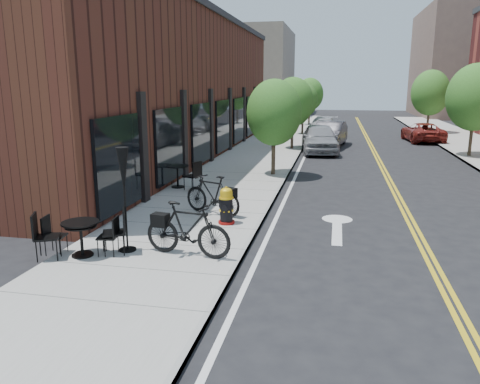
# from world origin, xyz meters

# --- Properties ---
(ground) EXTENTS (120.00, 120.00, 0.00)m
(ground) POSITION_xyz_m (0.00, 0.00, 0.00)
(ground) COLOR black
(ground) RESTS_ON ground
(sidewalk_near) EXTENTS (4.00, 70.00, 0.12)m
(sidewalk_near) POSITION_xyz_m (-2.00, 10.00, 0.06)
(sidewalk_near) COLOR #9E9B93
(sidewalk_near) RESTS_ON ground
(building_near) EXTENTS (5.00, 28.00, 7.00)m
(building_near) POSITION_xyz_m (-6.50, 14.00, 3.50)
(building_near) COLOR #492117
(building_near) RESTS_ON ground
(bg_building_left) EXTENTS (8.00, 14.00, 10.00)m
(bg_building_left) POSITION_xyz_m (-8.00, 48.00, 5.00)
(bg_building_left) COLOR #726656
(bg_building_left) RESTS_ON ground
(bg_building_right) EXTENTS (10.00, 16.00, 12.00)m
(bg_building_right) POSITION_xyz_m (16.00, 50.00, 6.00)
(bg_building_right) COLOR brown
(bg_building_right) RESTS_ON ground
(tree_near_a) EXTENTS (2.20, 2.20, 3.81)m
(tree_near_a) POSITION_xyz_m (-0.60, 9.00, 2.60)
(tree_near_a) COLOR #382B1E
(tree_near_a) RESTS_ON sidewalk_near
(tree_near_b) EXTENTS (2.30, 2.30, 3.98)m
(tree_near_b) POSITION_xyz_m (-0.60, 17.00, 2.71)
(tree_near_b) COLOR #382B1E
(tree_near_b) RESTS_ON sidewalk_near
(tree_near_c) EXTENTS (2.10, 2.10, 3.67)m
(tree_near_c) POSITION_xyz_m (-0.60, 25.00, 2.53)
(tree_near_c) COLOR #382B1E
(tree_near_c) RESTS_ON sidewalk_near
(tree_near_d) EXTENTS (2.40, 2.40, 4.11)m
(tree_near_d) POSITION_xyz_m (-0.60, 33.00, 2.79)
(tree_near_d) COLOR #382B1E
(tree_near_d) RESTS_ON sidewalk_near
(tree_far_b) EXTENTS (2.80, 2.80, 4.62)m
(tree_far_b) POSITION_xyz_m (8.60, 16.00, 3.06)
(tree_far_b) COLOR #382B1E
(tree_far_b) RESTS_ON sidewalk_far
(tree_far_c) EXTENTS (2.80, 2.80, 4.62)m
(tree_far_c) POSITION_xyz_m (8.60, 28.00, 3.06)
(tree_far_c) COLOR #382B1E
(tree_far_c) RESTS_ON sidewalk_far
(fire_hydrant) EXTENTS (0.50, 0.50, 1.00)m
(fire_hydrant) POSITION_xyz_m (-0.89, 1.87, 0.59)
(fire_hydrant) COLOR maroon
(fire_hydrant) RESTS_ON sidewalk_near
(bicycle_left) EXTENTS (1.94, 1.23, 1.13)m
(bicycle_left) POSITION_xyz_m (-1.48, 2.67, 0.69)
(bicycle_left) COLOR black
(bicycle_left) RESTS_ON sidewalk_near
(bicycle_right) EXTENTS (2.03, 0.83, 1.18)m
(bicycle_right) POSITION_xyz_m (-1.15, -0.62, 0.71)
(bicycle_right) COLOR black
(bicycle_right) RESTS_ON sidewalk_near
(bistro_set_a) EXTENTS (1.86, 1.18, 0.99)m
(bistro_set_a) POSITION_xyz_m (-3.37, -1.08, 0.62)
(bistro_set_a) COLOR black
(bistro_set_a) RESTS_ON sidewalk_near
(bistro_set_b) EXTENTS (1.59, 0.76, 0.84)m
(bistro_set_b) POSITION_xyz_m (-3.43, -0.99, 0.54)
(bistro_set_b) COLOR black
(bistro_set_b) RESTS_ON sidewalk_near
(bistro_set_c) EXTENTS (1.90, 1.20, 1.01)m
(bistro_set_c) POSITION_xyz_m (-3.60, 5.83, 0.63)
(bistro_set_c) COLOR black
(bistro_set_c) RESTS_ON sidewalk_near
(patio_umbrella) EXTENTS (0.37, 0.37, 2.31)m
(patio_umbrella) POSITION_xyz_m (-2.56, -0.58, 1.77)
(patio_umbrella) COLOR black
(patio_umbrella) RESTS_ON sidewalk_near
(parked_car_a) EXTENTS (2.35, 4.81, 1.58)m
(parked_car_a) POSITION_xyz_m (0.98, 16.34, 0.79)
(parked_car_a) COLOR gray
(parked_car_a) RESTS_ON ground
(parked_car_b) EXTENTS (2.22, 4.77, 1.51)m
(parked_car_b) POSITION_xyz_m (1.47, 19.07, 0.76)
(parked_car_b) COLOR black
(parked_car_b) RESTS_ON ground
(parked_car_c) EXTENTS (2.42, 4.82, 1.34)m
(parked_car_c) POSITION_xyz_m (0.87, 24.73, 0.67)
(parked_car_c) COLOR #ACACB0
(parked_car_c) RESTS_ON ground
(parked_car_far) EXTENTS (2.46, 4.63, 1.24)m
(parked_car_far) POSITION_xyz_m (7.40, 22.76, 0.62)
(parked_car_far) COLOR maroon
(parked_car_far) RESTS_ON ground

